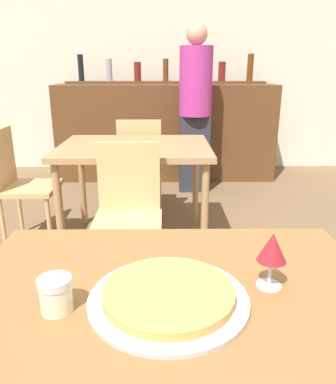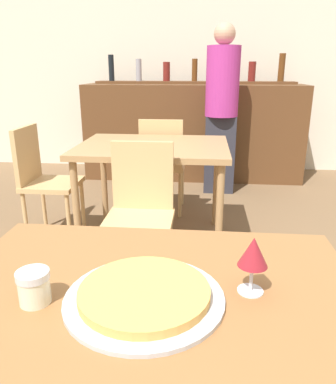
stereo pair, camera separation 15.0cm
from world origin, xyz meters
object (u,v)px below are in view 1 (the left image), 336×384
Objects in this scene: chair_far_side_back at (140,160)px; chair_far_side_left at (19,179)px; pizza_tray at (169,295)px; cheese_shaker at (56,294)px; chair_far_side_front at (128,207)px; person_standing at (195,105)px; wine_glass at (272,249)px.

chair_far_side_left is (-0.88, -0.60, 0.00)m from chair_far_side_back.
chair_far_side_back is 2.14× the size of pizza_tray.
cheese_shaker is at bearing 88.86° from chair_far_side_back.
pizza_tray is 0.28m from cheese_shaker.
chair_far_side_left is 2.09m from cheese_shaker.
chair_far_side_front is 1.20m from chair_far_side_back.
person_standing is (0.59, 3.21, 0.16)m from cheese_shaker.
chair_far_side_front is at bearing 112.74° from wine_glass.
wine_glass is (0.28, 0.07, 0.10)m from pizza_tray.
person_standing is at bearing 89.29° from wine_glass.
chair_far_side_back is 0.99m from person_standing.
person_standing is 10.89× the size of wine_glass.
cheese_shaker reaches higher than pizza_tray.
wine_glass reaches higher than chair_far_side_front.
wine_glass reaches higher than cheese_shaker.
person_standing is (0.54, 0.71, 0.43)m from chair_far_side_back.
chair_far_side_back is 2.52m from cheese_shaker.
chair_far_side_front is 10.04× the size of cheese_shaker.
person_standing reaches higher than wine_glass.
pizza_tray is at bearing 7.06° from cheese_shaker.
chair_far_side_back is 1.00× the size of chair_far_side_left.
cheese_shaker is 0.56× the size of wine_glass.
person_standing is 3.11m from wine_glass.
chair_far_side_front is 1.32m from pizza_tray.
chair_far_side_front is at bearing -124.30° from chair_far_side_left.
chair_far_side_back is 2.48m from wine_glass.
wine_glass is (0.56, 0.10, 0.07)m from cheese_shaker.
chair_far_side_back reaches higher than pizza_tray.
chair_far_side_back is 0.51× the size of person_standing.
wine_glass is (-0.04, -3.11, -0.09)m from person_standing.
chair_far_side_front is 2.02m from person_standing.
chair_far_side_front is 1.34m from cheese_shaker.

